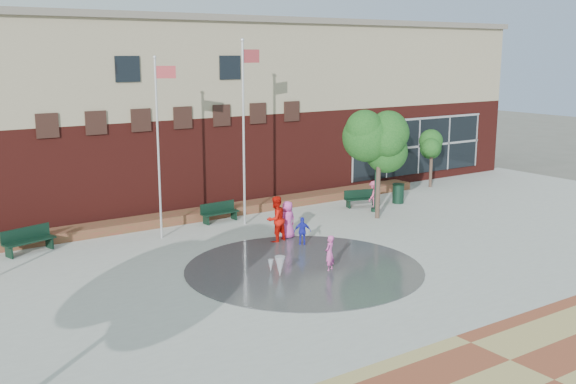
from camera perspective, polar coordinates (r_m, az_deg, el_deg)
ground at (r=21.67m, az=6.04°, el=-8.54°), size 120.00×120.00×0.00m
plaza_concrete at (r=24.68m, az=0.00°, el=-5.91°), size 46.00×18.00×0.01m
paver_band at (r=17.40m, az=21.62°, el=-14.61°), size 46.00×6.00×0.01m
splash_pad at (r=23.90m, az=1.36°, el=-6.51°), size 8.40×8.40×0.01m
library_building at (r=35.59m, az=-12.43°, el=6.88°), size 44.40×10.40×9.20m
flower_bed at (r=31.02m, az=-7.95°, el=-2.35°), size 26.00×1.20×0.40m
flagpole_left at (r=27.38m, az=-10.88°, el=4.43°), size 0.80×0.40×7.38m
flagpole_right at (r=29.19m, az=-3.72°, el=5.86°), size 0.99×0.21×8.07m
lamp_right at (r=32.01m, az=7.51°, el=3.00°), size 0.46×0.46×4.31m
bench_left at (r=27.40m, az=-21.06°, el=-4.23°), size 2.05×1.06×0.99m
bench_mid at (r=30.37m, az=-5.79°, el=-2.04°), size 1.81×0.62×0.89m
bench_right at (r=33.36m, az=6.22°, el=-0.82°), size 1.75×0.92×0.85m
trash_can at (r=34.38m, az=9.31°, el=-0.12°), size 0.61×0.61×1.01m
tree_mid at (r=30.59m, az=7.74°, el=4.29°), size 2.91×2.91×4.91m
tree_small_right at (r=38.59m, az=12.08°, el=3.88°), size 1.91×1.91×3.27m
water_jet_a at (r=22.99m, az=-0.69°, el=-7.27°), size 0.37×0.37×0.71m
water_jet_b at (r=23.49m, az=-1.47°, el=-6.85°), size 0.20×0.20×0.44m
child_splash at (r=23.54m, az=3.54°, el=-5.20°), size 0.56×0.49×1.28m
adult_red at (r=26.94m, az=-1.04°, el=-2.33°), size 1.05×0.90×1.88m
adult_pink at (r=27.50m, az=-0.03°, el=-2.38°), size 0.80×0.56×1.56m
child_blue at (r=26.53m, az=1.24°, el=-3.36°), size 0.73×0.58×1.16m
person_bench at (r=32.88m, az=7.28°, el=-0.26°), size 1.05×0.85×1.41m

